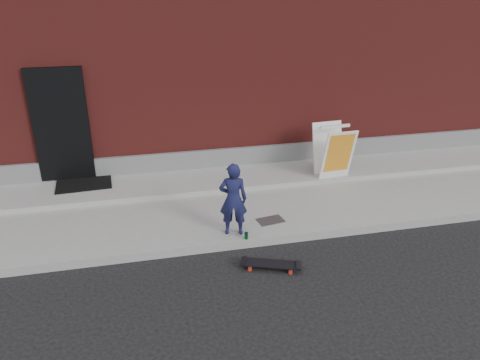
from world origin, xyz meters
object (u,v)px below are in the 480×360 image
object	(u,v)px
skateboard	(271,264)
pizza_sign	(333,151)
soda_can	(246,236)
child	(233,199)

from	to	relation	value
skateboard	pizza_sign	xyz separation A→B (m)	(2.06, 2.61, 0.71)
soda_can	skateboard	bearing A→B (deg)	-72.19
child	pizza_sign	distance (m)	2.98
soda_can	pizza_sign	bearing A→B (deg)	40.15
child	pizza_sign	bearing A→B (deg)	-134.13
skateboard	soda_can	bearing A→B (deg)	107.81
skateboard	soda_can	world-z (taller)	soda_can
skateboard	soda_can	xyz separation A→B (m)	(-0.22, 0.69, 0.13)
child	soda_can	xyz separation A→B (m)	(0.16, -0.23, -0.57)
child	skateboard	distance (m)	1.21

